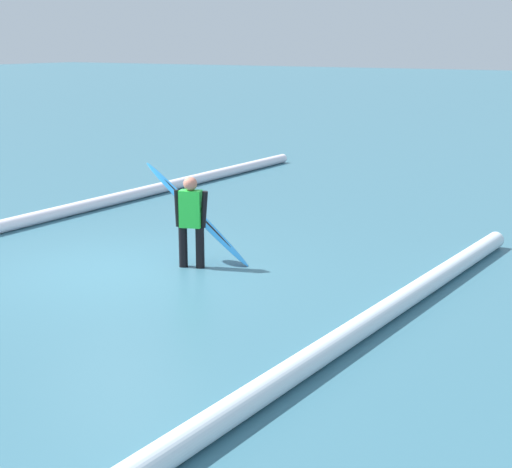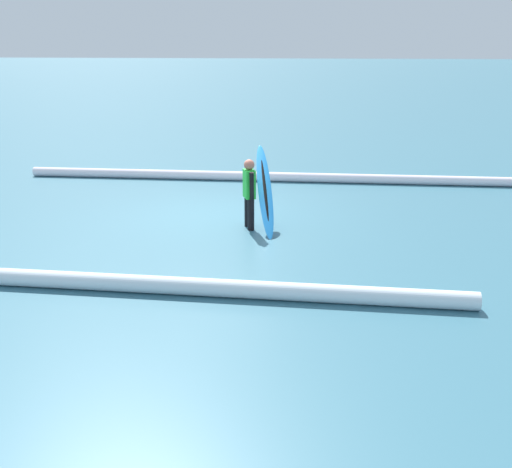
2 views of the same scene
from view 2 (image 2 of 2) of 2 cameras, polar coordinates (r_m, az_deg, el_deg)
ground_plane at (r=14.18m, az=-3.29°, el=1.76°), size 181.36×181.36×0.00m
surfer at (r=12.98m, az=-0.62°, el=4.00°), size 0.30×0.53×1.46m
surfboard at (r=13.07m, az=0.81°, el=4.00°), size 0.63×1.83×1.62m
wave_crest_foreground at (r=17.35m, az=6.84°, el=5.09°), size 16.96×0.57×0.26m
wave_crest_midground at (r=11.02m, az=-22.22°, el=-3.61°), size 15.07×1.02×0.28m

